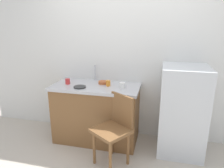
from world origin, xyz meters
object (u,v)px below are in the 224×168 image
at_px(terracotta_bowl, 103,82).
at_px(cup_orange, 108,83).
at_px(hotplate, 80,87).
at_px(cup_red, 68,81).
at_px(refrigerator, 182,110).
at_px(chair, 115,127).
at_px(cup_white, 122,85).

xyz_separation_m(terracotta_bowl, cup_orange, (0.10, -0.09, 0.02)).
xyz_separation_m(hotplate, cup_red, (-0.24, 0.12, 0.03)).
bearing_deg(cup_red, hotplate, -27.01).
bearing_deg(refrigerator, chair, -149.73).
bearing_deg(cup_white, chair, -90.56).
distance_m(terracotta_bowl, cup_orange, 0.14).
bearing_deg(refrigerator, hotplate, -173.40).
height_order(refrigerator, cup_red, refrigerator).
distance_m(chair, cup_orange, 0.67).
distance_m(hotplate, cup_white, 0.59).
xyz_separation_m(refrigerator, cup_white, (-0.82, -0.04, 0.30)).
relative_size(terracotta_bowl, hotplate, 0.78).
distance_m(cup_orange, cup_white, 0.22).
relative_size(terracotta_bowl, cup_orange, 1.65).
height_order(terracotta_bowl, cup_red, cup_red).
distance_m(terracotta_bowl, cup_red, 0.52).
height_order(cup_orange, cup_white, cup_orange).
bearing_deg(cup_red, cup_orange, 4.93).
xyz_separation_m(chair, cup_orange, (-0.21, 0.49, 0.41)).
bearing_deg(cup_orange, cup_white, -12.99).
bearing_deg(cup_orange, hotplate, -154.42).
height_order(chair, cup_orange, cup_orange).
bearing_deg(chair, refrigerator, 63.87).
bearing_deg(hotplate, cup_white, 12.15).
height_order(cup_white, cup_red, cup_red).
xyz_separation_m(refrigerator, cup_red, (-1.63, -0.04, 0.31)).
bearing_deg(terracotta_bowl, cup_red, -164.59).
relative_size(chair, cup_orange, 11.08).
relative_size(chair, terracotta_bowl, 6.71).
height_order(refrigerator, hotplate, refrigerator).
bearing_deg(hotplate, cup_orange, 25.58).
height_order(hotplate, cup_red, cup_red).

